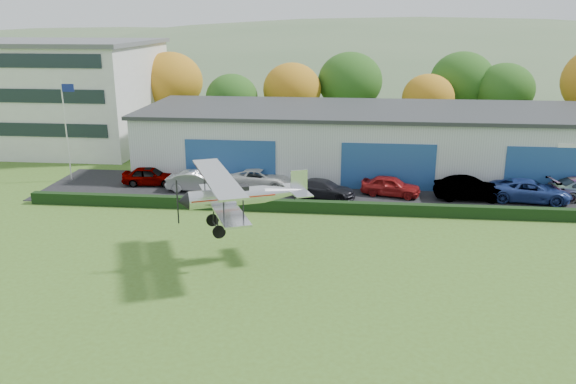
# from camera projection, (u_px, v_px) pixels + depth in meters

# --- Properties ---
(ground) EXTENTS (300.00, 300.00, 0.00)m
(ground) POSITION_uv_depth(u_px,v_px,m) (294.00, 340.00, 23.57)
(ground) COLOR #44611E
(ground) RESTS_ON ground
(apron) EXTENTS (48.00, 9.00, 0.05)m
(apron) POSITION_uv_depth(u_px,v_px,m) (360.00, 193.00, 43.26)
(apron) COLOR black
(apron) RESTS_ON ground
(hedge) EXTENTS (46.00, 0.60, 0.80)m
(hedge) POSITION_uv_depth(u_px,v_px,m) (362.00, 208.00, 38.58)
(hedge) COLOR black
(hedge) RESTS_ON ground
(hangar) EXTENTS (40.60, 12.60, 5.30)m
(hangar) POSITION_uv_depth(u_px,v_px,m) (384.00, 140.00, 48.94)
(hangar) COLOR #B2B7BC
(hangar) RESTS_ON ground
(office_block) EXTENTS (20.60, 15.60, 10.40)m
(office_block) POSITION_uv_depth(u_px,v_px,m) (49.00, 94.00, 58.17)
(office_block) COLOR silver
(office_block) RESTS_ON ground
(flagpole) EXTENTS (1.05, 0.10, 8.00)m
(flagpole) POSITION_uv_depth(u_px,v_px,m) (67.00, 122.00, 45.11)
(flagpole) COLOR silver
(flagpole) RESTS_ON ground
(tree_belt) EXTENTS (75.70, 13.22, 10.12)m
(tree_belt) POSITION_uv_depth(u_px,v_px,m) (339.00, 87.00, 60.53)
(tree_belt) COLOR #3D2614
(tree_belt) RESTS_ON ground
(distant_hills) EXTENTS (430.00, 196.00, 56.00)m
(distant_hills) POSITION_uv_depth(u_px,v_px,m) (326.00, 113.00, 161.05)
(distant_hills) COLOR #4C6642
(distant_hills) RESTS_ON ground
(car_0) EXTENTS (4.30, 1.98, 1.43)m
(car_0) POSITION_uv_depth(u_px,v_px,m) (150.00, 176.00, 45.01)
(car_0) COLOR gray
(car_0) RESTS_ON apron
(car_1) EXTENTS (4.53, 1.65, 1.48)m
(car_1) POSITION_uv_depth(u_px,v_px,m) (197.00, 181.00, 43.45)
(car_1) COLOR silver
(car_1) RESTS_ON apron
(car_2) EXTENTS (5.27, 2.86, 1.40)m
(car_2) POSITION_uv_depth(u_px,v_px,m) (260.00, 178.00, 44.47)
(car_2) COLOR silver
(car_2) RESTS_ON apron
(car_3) EXTENTS (4.86, 2.83, 1.32)m
(car_3) POSITION_uv_depth(u_px,v_px,m) (324.00, 189.00, 41.82)
(car_3) COLOR black
(car_3) RESTS_ON apron
(car_4) EXTENTS (4.56, 2.71, 1.45)m
(car_4) POSITION_uv_depth(u_px,v_px,m) (391.00, 186.00, 42.33)
(car_4) COLOR maroon
(car_4) RESTS_ON apron
(car_5) EXTENTS (4.93, 1.75, 1.62)m
(car_5) POSITION_uv_depth(u_px,v_px,m) (470.00, 189.00, 41.32)
(car_5) COLOR gray
(car_5) RESTS_ON apron
(car_6) EXTENTS (5.79, 3.21, 1.53)m
(car_6) POSITION_uv_depth(u_px,v_px,m) (530.00, 191.00, 41.02)
(car_6) COLOR navy
(car_6) RESTS_ON apron
(biplane) EXTENTS (7.08, 7.80, 2.98)m
(biplane) POSITION_uv_depth(u_px,v_px,m) (238.00, 194.00, 30.10)
(biplane) COLOR silver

